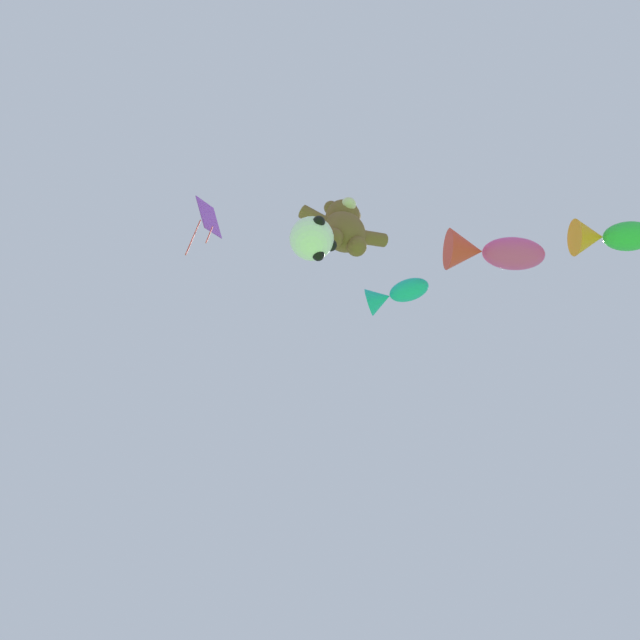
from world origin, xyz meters
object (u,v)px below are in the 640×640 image
at_px(teddy_bear_kite, 344,227).
at_px(fish_kite_emerald, 609,237).
at_px(diamond_kite, 208,220).
at_px(fish_kite_magenta, 489,252).
at_px(fish_kite_teal, 394,295).
at_px(soccer_ball_kite, 312,239).

distance_m(teddy_bear_kite, fish_kite_emerald, 7.19).
bearing_deg(diamond_kite, fish_kite_emerald, -20.03).
bearing_deg(fish_kite_magenta, fish_kite_teal, 131.16).
height_order(fish_kite_teal, fish_kite_magenta, fish_kite_magenta).
bearing_deg(fish_kite_teal, diamond_kite, 178.11).
xyz_separation_m(teddy_bear_kite, fish_kite_emerald, (6.68, -1.20, 2.37)).
bearing_deg(soccer_ball_kite, fish_kite_teal, 35.33).
bearing_deg(diamond_kite, fish_kite_teal, -1.89).
bearing_deg(fish_kite_teal, fish_kite_magenta, -48.84).
height_order(soccer_ball_kite, fish_kite_emerald, fish_kite_emerald).
relative_size(fish_kite_teal, diamond_kite, 0.54).
distance_m(teddy_bear_kite, diamond_kite, 4.76).
distance_m(fish_kite_magenta, fish_kite_emerald, 3.00).
relative_size(teddy_bear_kite, fish_kite_emerald, 0.91).
height_order(teddy_bear_kite, fish_kite_emerald, fish_kite_emerald).
bearing_deg(fish_kite_emerald, fish_kite_teal, 143.19).
bearing_deg(teddy_bear_kite, fish_kite_magenta, 1.92).
bearing_deg(fish_kite_teal, teddy_bear_kite, -137.96).
bearing_deg(fish_kite_magenta, diamond_kite, 162.68).
relative_size(teddy_bear_kite, soccer_ball_kite, 2.16).
xyz_separation_m(fish_kite_teal, diamond_kite, (-5.07, 0.17, 1.01)).
relative_size(soccer_ball_kite, diamond_kite, 0.30).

